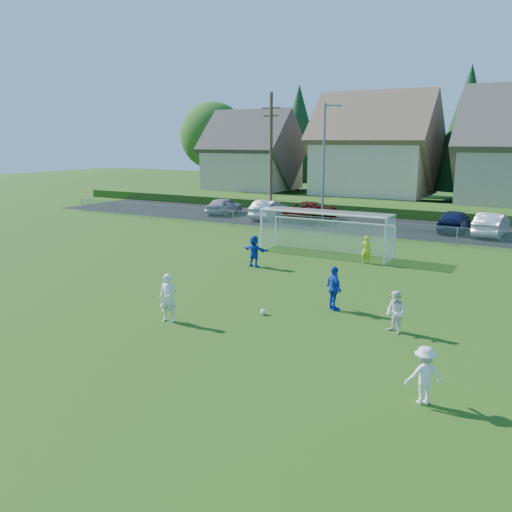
# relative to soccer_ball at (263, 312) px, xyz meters

# --- Properties ---
(ground) EXTENTS (160.00, 160.00, 0.00)m
(ground) POSITION_rel_soccer_ball_xyz_m (-2.16, -4.78, -0.11)
(ground) COLOR #193D0C
(ground) RESTS_ON ground
(asphalt_lot) EXTENTS (60.00, 60.00, 0.00)m
(asphalt_lot) POSITION_rel_soccer_ball_xyz_m (-2.16, 22.72, -0.10)
(asphalt_lot) COLOR black
(asphalt_lot) RESTS_ON ground
(grass_embankment) EXTENTS (70.00, 6.00, 0.80)m
(grass_embankment) POSITION_rel_soccer_ball_xyz_m (-2.16, 30.22, 0.29)
(grass_embankment) COLOR #1E420F
(grass_embankment) RESTS_ON ground
(soccer_ball) EXTENTS (0.22, 0.22, 0.22)m
(soccer_ball) POSITION_rel_soccer_ball_xyz_m (0.00, 0.00, 0.00)
(soccer_ball) COLOR white
(soccer_ball) RESTS_ON ground
(player_white_a) EXTENTS (0.72, 0.58, 1.73)m
(player_white_a) POSITION_rel_soccer_ball_xyz_m (-2.59, -2.32, 0.75)
(player_white_a) COLOR white
(player_white_a) RESTS_ON ground
(player_white_b) EXTENTS (0.90, 0.85, 1.46)m
(player_white_b) POSITION_rel_soccer_ball_xyz_m (4.78, 0.50, 0.62)
(player_white_b) COLOR white
(player_white_b) RESTS_ON ground
(player_white_c) EXTENTS (1.10, 1.00, 1.48)m
(player_white_c) POSITION_rel_soccer_ball_xyz_m (6.76, -4.06, 0.63)
(player_white_c) COLOR white
(player_white_c) RESTS_ON ground
(player_blue_a) EXTENTS (1.03, 0.96, 1.70)m
(player_blue_a) POSITION_rel_soccer_ball_xyz_m (2.04, 1.86, 0.74)
(player_blue_a) COLOR #143FBC
(player_blue_a) RESTS_ON ground
(player_blue_b) EXTENTS (1.56, 0.72, 1.62)m
(player_blue_b) POSITION_rel_soccer_ball_xyz_m (-4.18, 6.57, 0.70)
(player_blue_b) COLOR #143FBC
(player_blue_b) RESTS_ON ground
(goalkeeper) EXTENTS (0.59, 0.44, 1.48)m
(goalkeeper) POSITION_rel_soccer_ball_xyz_m (0.54, 10.11, 0.63)
(goalkeeper) COLOR #B9DF1A
(goalkeeper) RESTS_ON ground
(car_a) EXTENTS (1.92, 4.28, 1.43)m
(car_a) POSITION_rel_soccer_ball_xyz_m (-16.45, 22.52, 0.60)
(car_a) COLOR #A5A9AC
(car_a) RESTS_ON ground
(car_b) EXTENTS (2.24, 4.84, 1.54)m
(car_b) POSITION_rel_soccer_ball_xyz_m (-11.77, 21.97, 0.66)
(car_b) COLOR #BABABA
(car_b) RESTS_ON ground
(car_c) EXTENTS (3.07, 5.73, 1.53)m
(car_c) POSITION_rel_soccer_ball_xyz_m (-8.21, 22.75, 0.66)
(car_c) COLOR #610E0B
(car_c) RESTS_ON ground
(car_e) EXTENTS (1.95, 4.64, 1.57)m
(car_e) POSITION_rel_soccer_ball_xyz_m (2.68, 22.80, 0.67)
(car_e) COLOR #11173D
(car_e) RESTS_ON ground
(car_f) EXTENTS (1.96, 4.85, 1.56)m
(car_f) POSITION_rel_soccer_ball_xyz_m (5.17, 22.34, 0.67)
(car_f) COLOR white
(car_f) RESTS_ON ground
(soccer_goal) EXTENTS (7.42, 1.90, 2.50)m
(soccer_goal) POSITION_rel_soccer_ball_xyz_m (-2.16, 11.27, 1.52)
(soccer_goal) COLOR white
(soccer_goal) RESTS_ON ground
(chainlink_fence) EXTENTS (52.06, 0.06, 1.20)m
(chainlink_fence) POSITION_rel_soccer_ball_xyz_m (-2.16, 17.22, 0.52)
(chainlink_fence) COLOR gray
(chainlink_fence) RESTS_ON ground
(streetlight) EXTENTS (1.38, 0.18, 9.00)m
(streetlight) POSITION_rel_soccer_ball_xyz_m (-6.61, 21.22, 4.73)
(streetlight) COLOR slate
(streetlight) RESTS_ON ground
(utility_pole) EXTENTS (1.60, 0.26, 10.00)m
(utility_pole) POSITION_rel_soccer_ball_xyz_m (-11.66, 22.22, 5.04)
(utility_pole) COLOR #473321
(utility_pole) RESTS_ON ground
(houses_row) EXTENTS (53.90, 11.45, 13.27)m
(houses_row) POSITION_rel_soccer_ball_xyz_m (-0.19, 37.68, 7.22)
(houses_row) COLOR tan
(houses_row) RESTS_ON ground
(tree_row) EXTENTS (65.98, 12.36, 13.80)m
(tree_row) POSITION_rel_soccer_ball_xyz_m (-1.12, 43.96, 6.80)
(tree_row) COLOR #382616
(tree_row) RESTS_ON ground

